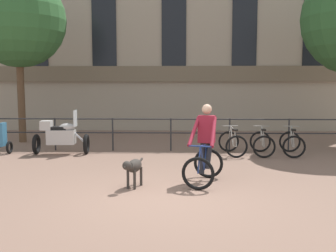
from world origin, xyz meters
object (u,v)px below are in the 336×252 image
Objects in this scene: dog at (133,167)px; parked_bicycle_near_lamp at (233,143)px; cyclist_with_bike at (205,148)px; parked_motorcycle at (61,136)px; parked_bicycle_mid_left at (262,143)px; parked_bicycle_mid_right at (292,143)px.

parked_bicycle_near_lamp reaches higher than dog.
cyclist_with_bike is 5.35m from parked_motorcycle.
cyclist_with_bike reaches higher than parked_bicycle_mid_left.
parked_motorcycle reaches higher than parked_bicycle_near_lamp.
parked_bicycle_mid_left is (0.89, -0.00, 0.00)m from parked_bicycle_near_lamp.
parked_motorcycle is 5.24m from parked_bicycle_near_lamp.
cyclist_with_bike is 3.57m from parked_bicycle_near_lamp.
parked_bicycle_near_lamp is at bearing 87.73° from cyclist_with_bike.
parked_bicycle_mid_left is 0.89m from parked_bicycle_mid_right.
cyclist_with_bike reaches higher than parked_bicycle_near_lamp.
parked_motorcycle is 6.13m from parked_bicycle_mid_left.
dog is at bearing -148.75° from parked_motorcycle.
parked_bicycle_near_lamp is (5.23, 0.07, -0.20)m from parked_motorcycle.
parked_bicycle_mid_left is (1.94, 3.39, -0.41)m from cyclist_with_bike.
cyclist_with_bike reaches higher than parked_motorcycle.
dog is 4.69m from parked_motorcycle.
parked_bicycle_near_lamp is 1.78m from parked_bicycle_mid_right.
dog is at bearing 53.95° from parked_bicycle_mid_left.
parked_bicycle_near_lamp is 0.89m from parked_bicycle_mid_left.
parked_motorcycle reaches higher than dog.
cyclist_with_bike is 1.42× the size of parked_bicycle_mid_right.
cyclist_with_bike is 1.96× the size of dog.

